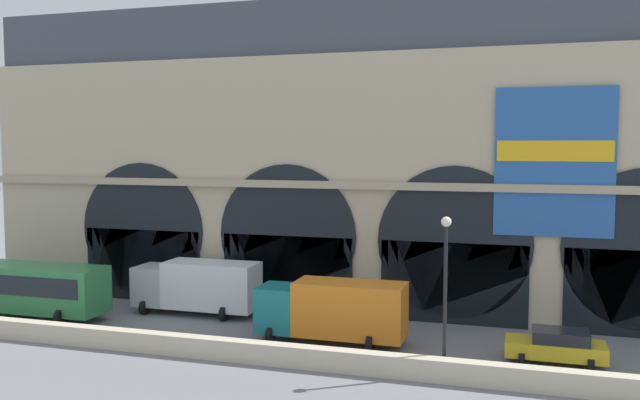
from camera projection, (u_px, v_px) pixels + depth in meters
The scene contains 8 objects.
ground_plane at pixel (345, 341), 34.04m from camera, with size 200.00×200.00×0.00m, color slate.
quay_parapet_wall at pixel (319, 358), 29.72m from camera, with size 90.00×0.70×0.97m, color beige.
station_building at pixel (379, 160), 40.87m from camera, with size 50.89×6.31×18.55m.
bus_west at pixel (17, 287), 38.66m from camera, with size 11.00×3.25×3.10m.
box_truck_midwest at pixel (198, 285), 39.38m from camera, with size 7.50×2.91×3.12m.
box_truck_center at pixel (333, 309), 33.64m from camera, with size 7.50×2.91×3.12m.
car_mideast at pixel (557, 346), 30.51m from camera, with size 4.40×2.22×1.55m.
street_lamp_quayside at pixel (445, 275), 28.59m from camera, with size 0.44×0.44×6.90m.
Camera 1 is at (8.52, -32.26, 9.91)m, focal length 37.65 mm.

